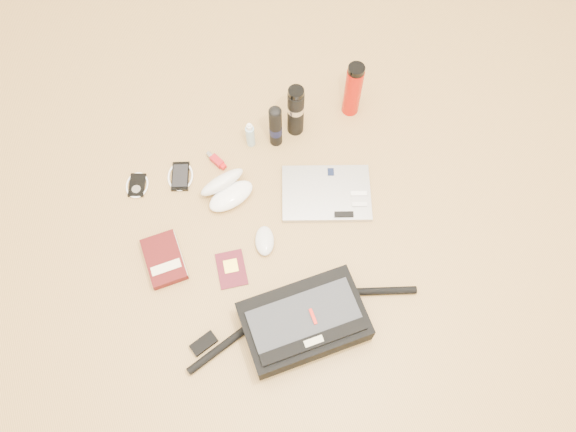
{
  "coord_description": "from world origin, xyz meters",
  "views": [
    {
      "loc": [
        -0.25,
        -0.67,
        1.85
      ],
      "look_at": [
        0.05,
        0.1,
        0.06
      ],
      "focal_mm": 35.0,
      "sensor_mm": 36.0,
      "label": 1
    }
  ],
  "objects_px": {
    "messenger_bag": "(303,322)",
    "thermos_red": "(353,90)",
    "book": "(164,259)",
    "thermos_black": "(296,111)",
    "laptop": "(327,194)"
  },
  "relations": [
    {
      "from": "laptop",
      "to": "thermos_red",
      "type": "relative_size",
      "value": 1.51
    },
    {
      "from": "laptop",
      "to": "thermos_red",
      "type": "height_order",
      "value": "thermos_red"
    },
    {
      "from": "book",
      "to": "thermos_black",
      "type": "relative_size",
      "value": 0.78
    },
    {
      "from": "messenger_bag",
      "to": "thermos_red",
      "type": "bearing_deg",
      "value": 57.43
    },
    {
      "from": "messenger_bag",
      "to": "book",
      "type": "xyz_separation_m",
      "value": [
        -0.37,
        0.39,
        -0.03
      ]
    },
    {
      "from": "laptop",
      "to": "thermos_black",
      "type": "relative_size",
      "value": 1.58
    },
    {
      "from": "messenger_bag",
      "to": "laptop",
      "type": "height_order",
      "value": "messenger_bag"
    },
    {
      "from": "laptop",
      "to": "book",
      "type": "bearing_deg",
      "value": -156.26
    },
    {
      "from": "book",
      "to": "messenger_bag",
      "type": "bearing_deg",
      "value": -46.17
    },
    {
      "from": "laptop",
      "to": "thermos_red",
      "type": "xyz_separation_m",
      "value": [
        0.24,
        0.32,
        0.11
      ]
    },
    {
      "from": "laptop",
      "to": "book",
      "type": "distance_m",
      "value": 0.63
    },
    {
      "from": "laptop",
      "to": "thermos_red",
      "type": "bearing_deg",
      "value": 74.15
    },
    {
      "from": "messenger_bag",
      "to": "thermos_black",
      "type": "height_order",
      "value": "thermos_black"
    },
    {
      "from": "thermos_red",
      "to": "book",
      "type": "bearing_deg",
      "value": -157.77
    },
    {
      "from": "messenger_bag",
      "to": "book",
      "type": "distance_m",
      "value": 0.53
    }
  ]
}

